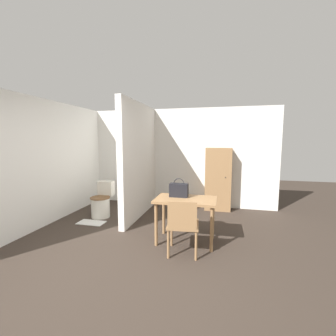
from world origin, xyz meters
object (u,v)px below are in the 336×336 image
(wooden_chair, at_px, (183,224))
(toilet, at_px, (102,203))
(dining_table, at_px, (186,205))
(wooden_cabinet, at_px, (218,179))
(handbag, at_px, (179,190))

(wooden_chair, relative_size, toilet, 1.11)
(dining_table, distance_m, toilet, 2.22)
(dining_table, relative_size, wooden_chair, 1.18)
(dining_table, xyz_separation_m, wooden_cabinet, (0.49, 1.95, 0.12))
(dining_table, height_order, wooden_cabinet, wooden_cabinet)
(handbag, bearing_deg, wooden_chair, -73.11)
(wooden_chair, distance_m, handbag, 0.67)
(dining_table, xyz_separation_m, toilet, (-2.03, 0.85, -0.33))
(toilet, distance_m, wooden_cabinet, 2.78)
(dining_table, bearing_deg, wooden_chair, -86.28)
(dining_table, distance_m, handbag, 0.27)
(handbag, xyz_separation_m, wooden_cabinet, (0.62, 1.86, -0.10))
(wooden_chair, xyz_separation_m, toilet, (-2.06, 1.29, -0.17))
(dining_table, relative_size, wooden_cabinet, 0.66)
(toilet, xyz_separation_m, handbag, (1.89, -0.76, 0.55))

